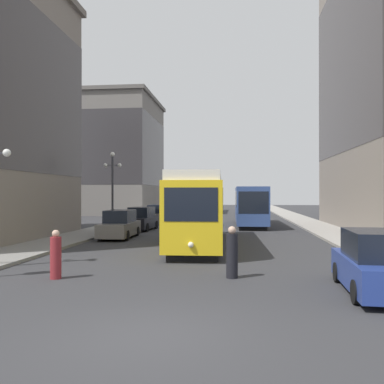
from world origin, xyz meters
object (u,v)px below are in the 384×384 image
(parked_car_left_near, at_px, (120,225))
(lamp_post_left_far, at_px, (113,179))
(streetcar, at_px, (200,208))
(parked_car_left_mid, at_px, (158,215))
(transit_bus, at_px, (250,204))
(pedestrian_crossing_near, at_px, (56,256))
(parked_car_left_far, at_px, (141,219))
(parked_car_right_far, at_px, (377,264))
(pedestrian_crossing_far, at_px, (232,254))

(parked_car_left_near, relative_size, lamp_post_left_far, 0.82)
(streetcar, bearing_deg, parked_car_left_mid, 106.89)
(transit_bus, distance_m, pedestrian_crossing_near, 25.83)
(parked_car_left_mid, distance_m, parked_car_left_far, 6.88)
(parked_car_left_near, relative_size, parked_car_right_far, 1.07)
(streetcar, bearing_deg, parked_car_left_near, 149.36)
(pedestrian_crossing_near, height_order, lamp_post_left_far, lamp_post_left_far)
(transit_bus, bearing_deg, parked_car_right_far, -84.46)
(parked_car_left_mid, bearing_deg, parked_car_left_far, -90.51)
(parked_car_right_far, bearing_deg, transit_bus, -80.37)
(parked_car_right_far, bearing_deg, streetcar, -57.19)
(streetcar, xyz_separation_m, parked_car_left_near, (-5.49, 3.00, -1.26))
(parked_car_left_far, bearing_deg, parked_car_right_far, -56.77)
(parked_car_left_mid, bearing_deg, pedestrian_crossing_far, -74.03)
(streetcar, bearing_deg, lamp_post_left_far, 132.20)
(streetcar, relative_size, parked_car_left_far, 2.82)
(streetcar, xyz_separation_m, transit_bus, (3.28, 14.90, -0.15))
(parked_car_left_mid, distance_m, pedestrian_crossing_near, 25.91)
(pedestrian_crossing_far, bearing_deg, lamp_post_left_far, 62.78)
(pedestrian_crossing_near, xyz_separation_m, pedestrian_crossing_far, (5.94, 0.77, 0.05))
(streetcar, bearing_deg, parked_car_right_far, -62.56)
(parked_car_right_far, bearing_deg, lamp_post_left_far, -50.40)
(parked_car_left_far, bearing_deg, pedestrian_crossing_far, -64.77)
(transit_bus, distance_m, lamp_post_left_far, 13.10)
(parked_car_left_near, bearing_deg, streetcar, -30.20)
(streetcar, distance_m, lamp_post_left_far, 10.77)
(parked_car_left_far, bearing_deg, pedestrian_crossing_near, -82.48)
(pedestrian_crossing_near, height_order, pedestrian_crossing_far, pedestrian_crossing_far)
(transit_bus, bearing_deg, parked_car_left_far, -147.41)
(parked_car_left_near, relative_size, parked_car_left_far, 1.04)
(streetcar, height_order, pedestrian_crossing_far, streetcar)
(parked_car_left_mid, distance_m, pedestrian_crossing_far, 26.17)
(parked_car_left_far, height_order, lamp_post_left_far, lamp_post_left_far)
(parked_car_left_mid, height_order, pedestrian_crossing_near, parked_car_left_mid)
(streetcar, relative_size, parked_car_left_near, 2.71)
(transit_bus, relative_size, pedestrian_crossing_near, 7.37)
(parked_car_left_mid, distance_m, lamp_post_left_far, 9.20)
(parked_car_right_far, bearing_deg, parked_car_left_mid, -63.28)
(pedestrian_crossing_near, distance_m, lamp_post_left_far, 18.06)
(parked_car_right_far, bearing_deg, parked_car_left_far, -56.48)
(parked_car_right_far, distance_m, parked_car_left_far, 23.09)
(parked_car_left_mid, xyz_separation_m, parked_car_right_far, (11.62, -26.84, -0.00))
(streetcar, xyz_separation_m, lamp_post_left_far, (-7.39, 7.59, 1.91))
(parked_car_left_near, height_order, parked_car_left_far, same)
(parked_car_left_mid, relative_size, lamp_post_left_far, 0.83)
(transit_bus, relative_size, parked_car_left_far, 2.62)
(transit_bus, distance_m, parked_car_left_far, 10.56)
(transit_bus, relative_size, parked_car_right_far, 2.70)
(streetcar, height_order, parked_car_left_near, streetcar)
(streetcar, relative_size, pedestrian_crossing_far, 7.43)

